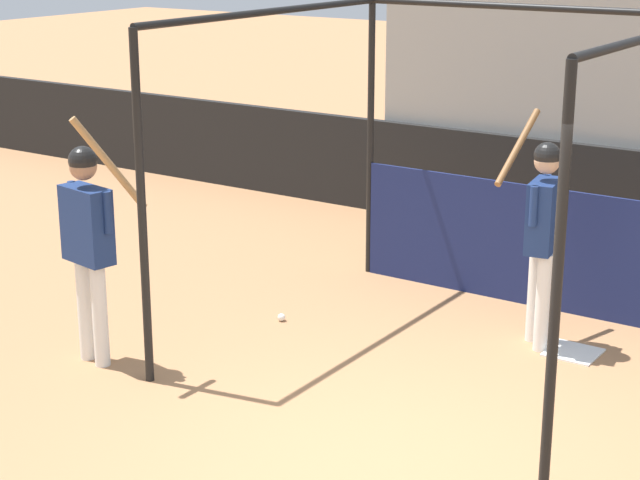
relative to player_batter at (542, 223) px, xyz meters
The scene contains 6 objects.
ground_plane 2.96m from the player_batter, 89.81° to the right, with size 60.00×60.00×0.00m, color #A8754C.
batting_cage 0.68m from the player_batter, 155.06° to the left, with size 3.52×3.53×2.91m.
home_plate 1.18m from the player_batter, ahead, with size 0.44×0.44×0.02m.
player_batter is the anchor object (origin of this frame).
player_waiting 3.88m from the player_batter, 140.20° to the right, with size 0.85×0.51×2.20m.
baseball 2.61m from the player_batter, 160.32° to the right, with size 0.07×0.07×0.07m.
Camera 1 is at (3.36, -5.73, 3.64)m, focal length 60.00 mm.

